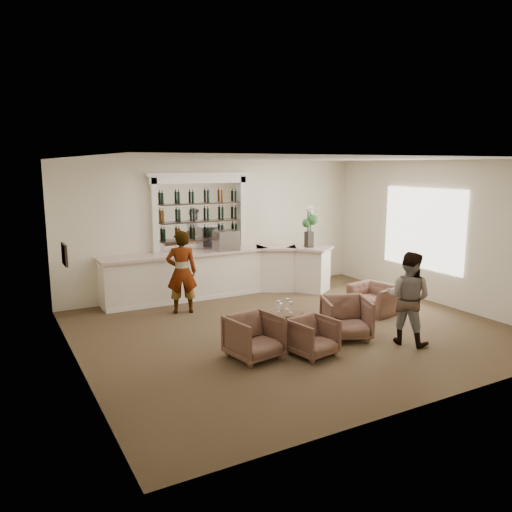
% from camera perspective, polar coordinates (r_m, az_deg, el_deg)
% --- Properties ---
extents(ground, '(8.00, 8.00, 0.00)m').
position_cam_1_polar(ground, '(9.95, 4.20, -8.35)').
color(ground, brown).
rests_on(ground, ground).
extents(room_shell, '(8.04, 7.02, 3.32)m').
position_cam_1_polar(room_shell, '(10.14, 2.96, 5.57)').
color(room_shell, beige).
rests_on(room_shell, ground).
extents(bar_counter, '(5.72, 1.80, 1.14)m').
position_cam_1_polar(bar_counter, '(12.25, -4.04, -1.95)').
color(bar_counter, white).
rests_on(bar_counter, ground).
extents(back_bar_alcove, '(2.64, 0.25, 3.00)m').
position_cam_1_polar(back_bar_alcove, '(12.27, -6.38, 4.92)').
color(back_bar_alcove, white).
rests_on(back_bar_alcove, ground).
extents(cocktail_table, '(0.68, 0.68, 0.50)m').
position_cam_1_polar(cocktail_table, '(9.45, 3.32, -7.76)').
color(cocktail_table, '#503B22').
rests_on(cocktail_table, ground).
extents(sommelier, '(0.76, 0.61, 1.81)m').
position_cam_1_polar(sommelier, '(10.89, -8.49, -1.82)').
color(sommelier, gray).
rests_on(sommelier, ground).
extents(guest, '(0.94, 1.02, 1.68)m').
position_cam_1_polar(guest, '(9.36, 17.00, -4.61)').
color(guest, gray).
rests_on(guest, ground).
extents(armchair_left, '(0.91, 0.93, 0.74)m').
position_cam_1_polar(armchair_left, '(8.41, -0.21, -9.22)').
color(armchair_left, brown).
rests_on(armchair_left, ground).
extents(armchair_center, '(0.81, 0.82, 0.65)m').
position_cam_1_polar(armchair_center, '(8.59, 6.50, -9.17)').
color(armchair_center, brown).
rests_on(armchair_center, ground).
extents(armchair_right, '(1.08, 1.09, 0.77)m').
position_cam_1_polar(armchair_right, '(9.49, 10.28, -6.98)').
color(armchair_right, brown).
rests_on(armchair_right, ground).
extents(armchair_far, '(1.02, 1.11, 0.62)m').
position_cam_1_polar(armchair_far, '(11.20, 13.43, -4.79)').
color(armchair_far, brown).
rests_on(armchair_far, ground).
extents(espresso_machine, '(0.54, 0.46, 0.48)m').
position_cam_1_polar(espresso_machine, '(12.12, -3.45, 1.79)').
color(espresso_machine, '#AFAFB4').
rests_on(espresso_machine, bar_counter).
extents(flower_vase, '(0.28, 0.28, 1.04)m').
position_cam_1_polar(flower_vase, '(12.55, 6.11, 3.65)').
color(flower_vase, black).
rests_on(flower_vase, bar_counter).
extents(wine_glass_bar_left, '(0.07, 0.07, 0.21)m').
position_cam_1_polar(wine_glass_bar_left, '(11.66, -9.00, 0.67)').
color(wine_glass_bar_left, white).
rests_on(wine_glass_bar_left, bar_counter).
extents(wine_glass_bar_right, '(0.07, 0.07, 0.21)m').
position_cam_1_polar(wine_glass_bar_right, '(12.33, -2.63, 1.31)').
color(wine_glass_bar_right, white).
rests_on(wine_glass_bar_right, bar_counter).
extents(wine_glass_tbl_a, '(0.07, 0.07, 0.21)m').
position_cam_1_polar(wine_glass_tbl_a, '(9.31, 2.61, -5.75)').
color(wine_glass_tbl_a, white).
rests_on(wine_glass_tbl_a, cocktail_table).
extents(wine_glass_tbl_b, '(0.07, 0.07, 0.21)m').
position_cam_1_polar(wine_glass_tbl_b, '(9.46, 3.60, -5.49)').
color(wine_glass_tbl_b, white).
rests_on(wine_glass_tbl_b, cocktail_table).
extents(wine_glass_tbl_c, '(0.07, 0.07, 0.21)m').
position_cam_1_polar(wine_glass_tbl_c, '(9.26, 3.98, -5.85)').
color(wine_glass_tbl_c, white).
rests_on(wine_glass_tbl_c, cocktail_table).
extents(napkin_holder, '(0.08, 0.08, 0.12)m').
position_cam_1_polar(napkin_holder, '(9.46, 2.78, -5.77)').
color(napkin_holder, white).
rests_on(napkin_holder, cocktail_table).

